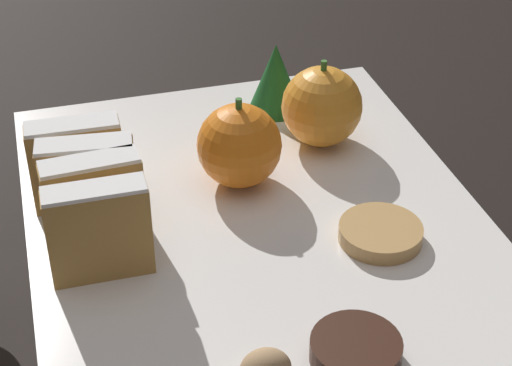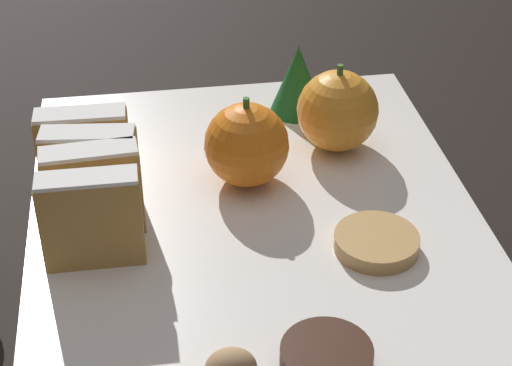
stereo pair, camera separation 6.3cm
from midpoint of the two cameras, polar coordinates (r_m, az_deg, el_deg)
ground_plane at (r=0.65m, az=-2.76°, el=-3.14°), size 6.00×6.00×0.00m
serving_platter at (r=0.65m, az=-2.77°, el=-2.72°), size 0.34×0.42×0.01m
stollen_slice_front at (r=0.59m, az=-13.47°, el=-3.25°), size 0.07×0.02×0.07m
stollen_slice_second at (r=0.61m, az=-13.60°, el=-1.62°), size 0.07×0.03×0.07m
stollen_slice_third at (r=0.64m, az=-13.90°, el=-0.15°), size 0.07×0.03×0.07m
stollen_slice_fourth at (r=0.66m, az=-14.55°, el=1.16°), size 0.07×0.02×0.07m
orange_near at (r=0.72m, az=1.91°, el=5.06°), size 0.07×0.07×0.08m
orange_far at (r=0.67m, az=-3.49°, el=2.47°), size 0.07×0.07×0.07m
chocolate_cookie at (r=0.53m, az=3.25°, el=-11.23°), size 0.06×0.06×0.02m
gingerbread_cookie at (r=0.62m, az=5.45°, el=-3.45°), size 0.06×0.06×0.01m
evergreen_sprig at (r=0.77m, az=-1.04°, el=6.99°), size 0.05×0.05×0.06m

